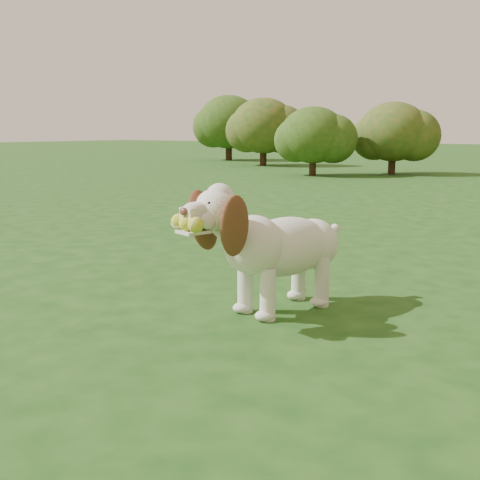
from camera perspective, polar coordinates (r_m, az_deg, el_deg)
The scene contains 6 objects.
ground at distance 3.78m, azimuth 5.56°, elevation -4.00°, with size 80.00×80.00×0.00m, color #174012.
dog at distance 3.08m, azimuth 3.09°, elevation -0.25°, with size 0.57×1.05×0.69m.
shrub_a at distance 12.67m, azimuth 6.96°, elevation 9.85°, with size 1.37×1.37×1.42m.
shrub_e at distance 16.21m, azimuth 2.24°, elevation 10.77°, with size 1.72×1.72×1.78m.
shrub_g at distance 19.15m, azimuth -1.08°, elevation 11.12°, with size 1.95×1.95×2.02m.
shrub_b at distance 13.41m, azimuth 14.33°, elevation 9.91°, with size 1.48×1.48×1.53m.
Camera 1 is at (1.68, -3.25, 0.93)m, focal length 45.00 mm.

